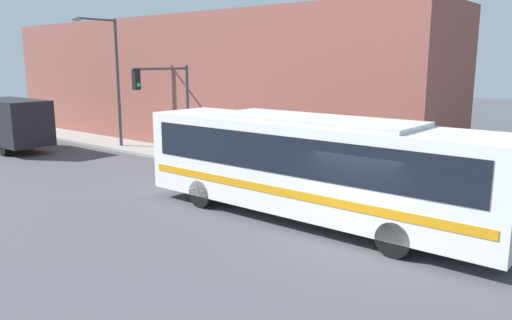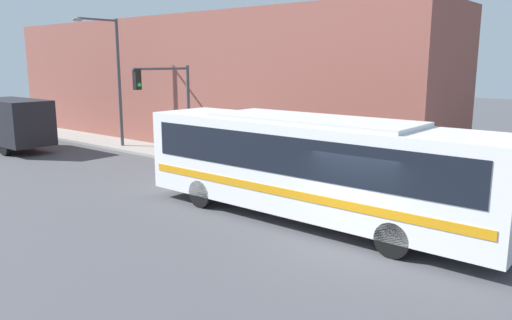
# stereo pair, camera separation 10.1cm
# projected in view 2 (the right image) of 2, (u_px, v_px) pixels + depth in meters

# --- Properties ---
(ground_plane) EXTENTS (120.00, 120.00, 0.00)m
(ground_plane) POSITION_uv_depth(u_px,v_px,m) (356.00, 246.00, 13.38)
(ground_plane) COLOR #47474C
(sidewalk) EXTENTS (2.50, 70.00, 0.14)m
(sidewalk) POSITION_uv_depth(u_px,v_px,m) (106.00, 142.00, 30.21)
(sidewalk) COLOR gray
(sidewalk) RESTS_ON ground_plane
(building_facade) EXTENTS (6.00, 30.69, 7.38)m
(building_facade) POSITION_uv_depth(u_px,v_px,m) (198.00, 81.00, 30.44)
(building_facade) COLOR brown
(building_facade) RESTS_ON ground_plane
(city_bus) EXTENTS (2.64, 11.82, 3.22)m
(city_bus) POSITION_uv_depth(u_px,v_px,m) (311.00, 162.00, 15.12)
(city_bus) COLOR white
(city_bus) RESTS_ON ground_plane
(delivery_truck) EXTENTS (2.28, 6.86, 2.83)m
(delivery_truck) POSITION_uv_depth(u_px,v_px,m) (8.00, 122.00, 27.67)
(delivery_truck) COLOR black
(delivery_truck) RESTS_ON ground_plane
(fire_hydrant) EXTENTS (0.21, 0.28, 0.71)m
(fire_hydrant) POSITION_uv_depth(u_px,v_px,m) (290.00, 168.00, 20.80)
(fire_hydrant) COLOR gold
(fire_hydrant) RESTS_ON sidewalk
(traffic_light_pole) EXTENTS (3.28, 0.35, 4.54)m
(traffic_light_pole) POSITION_uv_depth(u_px,v_px,m) (169.00, 95.00, 23.36)
(traffic_light_pole) COLOR #47474C
(traffic_light_pole) RESTS_ON sidewalk
(parking_meter) EXTENTS (0.14, 0.14, 1.39)m
(parking_meter) POSITION_uv_depth(u_px,v_px,m) (234.00, 146.00, 22.66)
(parking_meter) COLOR #47474C
(parking_meter) RESTS_ON sidewalk
(street_lamp) EXTENTS (2.69, 0.28, 7.00)m
(street_lamp) POSITION_uv_depth(u_px,v_px,m) (113.00, 71.00, 27.44)
(street_lamp) COLOR #47474C
(street_lamp) RESTS_ON sidewalk
(pedestrian_near_corner) EXTENTS (0.34, 0.34, 1.83)m
(pedestrian_near_corner) POSITION_uv_depth(u_px,v_px,m) (212.00, 139.00, 24.76)
(pedestrian_near_corner) COLOR slate
(pedestrian_near_corner) RESTS_ON sidewalk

